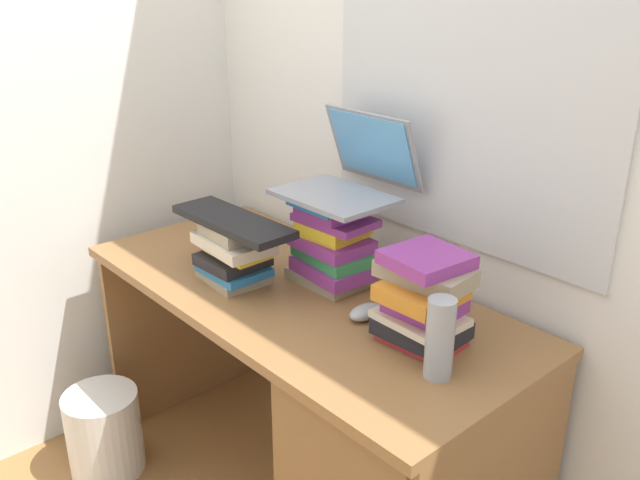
# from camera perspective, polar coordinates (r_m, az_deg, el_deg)

# --- Properties ---
(wall_back) EXTENTS (6.00, 0.06, 2.60)m
(wall_back) POSITION_cam_1_polar(r_m,az_deg,el_deg) (2.01, 6.16, 13.66)
(wall_back) COLOR white
(wall_back) RESTS_ON ground
(wall_left) EXTENTS (0.05, 6.00, 2.60)m
(wall_left) POSITION_cam_1_polar(r_m,az_deg,el_deg) (2.45, -14.94, 14.58)
(wall_left) COLOR silver
(wall_left) RESTS_ON ground
(desk) EXTENTS (1.41, 0.63, 0.73)m
(desk) POSITION_cam_1_polar(r_m,az_deg,el_deg) (1.88, 5.00, -17.18)
(desk) COLOR olive
(desk) RESTS_ON ground
(book_stack_tall) EXTENTS (0.25, 0.19, 0.26)m
(book_stack_tall) POSITION_cam_1_polar(r_m,az_deg,el_deg) (1.94, 1.00, -0.27)
(book_stack_tall) COLOR gray
(book_stack_tall) RESTS_ON desk
(book_stack_keyboard_riser) EXTENTS (0.25, 0.18, 0.18)m
(book_stack_keyboard_riser) POSITION_cam_1_polar(r_m,az_deg,el_deg) (1.98, -7.30, -1.13)
(book_stack_keyboard_riser) COLOR gray
(book_stack_keyboard_riser) RESTS_ON desk
(book_stack_side) EXTENTS (0.24, 0.21, 0.23)m
(book_stack_side) POSITION_cam_1_polar(r_m,az_deg,el_deg) (1.65, 8.72, -4.91)
(book_stack_side) COLOR #B22D33
(book_stack_side) RESTS_ON desk
(laptop) EXTENTS (0.33, 0.31, 0.23)m
(laptop) POSITION_cam_1_polar(r_m,az_deg,el_deg) (1.92, 2.59, 5.47)
(laptop) COLOR gray
(laptop) RESTS_ON book_stack_tall
(keyboard) EXTENTS (0.42, 0.15, 0.02)m
(keyboard) POSITION_cam_1_polar(r_m,az_deg,el_deg) (1.94, -7.39, 1.59)
(keyboard) COLOR black
(keyboard) RESTS_ON book_stack_keyboard_riser
(computer_mouse) EXTENTS (0.06, 0.10, 0.04)m
(computer_mouse) POSITION_cam_1_polar(r_m,az_deg,el_deg) (1.79, 3.89, -6.08)
(computer_mouse) COLOR #A5A8AD
(computer_mouse) RESTS_ON desk
(mug) EXTENTS (0.12, 0.09, 0.09)m
(mug) POSITION_cam_1_polar(r_m,az_deg,el_deg) (2.30, -8.72, 1.07)
(mug) COLOR #B23F33
(mug) RESTS_ON desk
(water_bottle) EXTENTS (0.06, 0.06, 0.19)m
(water_bottle) POSITION_cam_1_polar(r_m,az_deg,el_deg) (1.53, 10.09, -8.19)
(water_bottle) COLOR #999EA5
(water_bottle) RESTS_ON desk
(wastebasket) EXTENTS (0.24, 0.24, 0.29)m
(wastebasket) POSITION_cam_1_polar(r_m,az_deg,el_deg) (2.45, -17.76, -15.21)
(wastebasket) COLOR silver
(wastebasket) RESTS_ON ground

